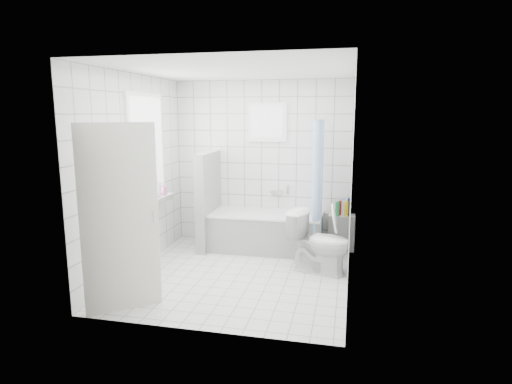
# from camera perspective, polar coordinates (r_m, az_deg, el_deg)

# --- Properties ---
(ground) EXTENTS (3.00, 3.00, 0.00)m
(ground) POSITION_cam_1_polar(r_m,az_deg,el_deg) (5.72, -2.40, -10.97)
(ground) COLOR white
(ground) RESTS_ON ground
(ceiling) EXTENTS (3.00, 3.00, 0.00)m
(ceiling) POSITION_cam_1_polar(r_m,az_deg,el_deg) (5.35, -2.62, 15.94)
(ceiling) COLOR white
(ceiling) RESTS_ON ground
(wall_back) EXTENTS (2.80, 0.02, 2.60)m
(wall_back) POSITION_cam_1_polar(r_m,az_deg,el_deg) (6.83, 0.74, 3.82)
(wall_back) COLOR white
(wall_back) RESTS_ON ground
(wall_front) EXTENTS (2.80, 0.02, 2.60)m
(wall_front) POSITION_cam_1_polar(r_m,az_deg,el_deg) (3.97, -8.09, -1.07)
(wall_front) COLOR white
(wall_front) RESTS_ON ground
(wall_left) EXTENTS (0.02, 3.00, 2.60)m
(wall_left) POSITION_cam_1_polar(r_m,az_deg,el_deg) (5.90, -15.78, 2.38)
(wall_left) COLOR white
(wall_left) RESTS_ON ground
(wall_right) EXTENTS (0.02, 3.00, 2.60)m
(wall_right) POSITION_cam_1_polar(r_m,az_deg,el_deg) (5.20, 12.56, 1.50)
(wall_right) COLOR white
(wall_right) RESTS_ON ground
(window_left) EXTENTS (0.01, 0.90, 1.40)m
(window_left) POSITION_cam_1_polar(r_m,az_deg,el_deg) (6.11, -14.22, 5.55)
(window_left) COLOR white
(window_left) RESTS_ON wall_left
(window_back) EXTENTS (0.50, 0.01, 0.50)m
(window_back) POSITION_cam_1_polar(r_m,az_deg,el_deg) (6.72, 1.52, 9.27)
(window_back) COLOR white
(window_back) RESTS_ON wall_back
(window_sill) EXTENTS (0.18, 1.02, 0.08)m
(window_sill) POSITION_cam_1_polar(r_m,az_deg,el_deg) (6.19, -13.54, -1.28)
(window_sill) COLOR white
(window_sill) RESTS_ON wall_left
(door) EXTENTS (0.64, 0.54, 2.00)m
(door) POSITION_cam_1_polar(r_m,az_deg,el_deg) (4.68, -17.68, -3.48)
(door) COLOR silver
(door) RESTS_ON ground
(bathtub) EXTENTS (1.70, 0.77, 0.58)m
(bathtub) POSITION_cam_1_polar(r_m,az_deg,el_deg) (6.63, 1.38, -5.28)
(bathtub) COLOR white
(bathtub) RESTS_ON ground
(partition_wall) EXTENTS (0.15, 0.85, 1.50)m
(partition_wall) POSITION_cam_1_polar(r_m,az_deg,el_deg) (6.71, -6.37, -1.12)
(partition_wall) COLOR white
(partition_wall) RESTS_ON ground
(tiled_ledge) EXTENTS (0.40, 0.24, 0.55)m
(tiled_ledge) POSITION_cam_1_polar(r_m,az_deg,el_deg) (6.77, 11.31, -5.29)
(tiled_ledge) COLOR white
(tiled_ledge) RESTS_ON ground
(toilet) EXTENTS (0.90, 0.65, 0.82)m
(toilet) POSITION_cam_1_polar(r_m,az_deg,el_deg) (5.75, 8.51, -6.63)
(toilet) COLOR white
(toilet) RESTS_ON ground
(curtain_rod) EXTENTS (0.02, 0.80, 0.02)m
(curtain_rod) POSITION_cam_1_polar(r_m,az_deg,el_deg) (6.26, 8.60, 9.53)
(curtain_rod) COLOR silver
(curtain_rod) RESTS_ON wall_back
(shower_curtain) EXTENTS (0.14, 0.48, 1.78)m
(shower_curtain) POSITION_cam_1_polar(r_m,az_deg,el_deg) (6.21, 8.30, 1.18)
(shower_curtain) COLOR #4780D0
(shower_curtain) RESTS_ON curtain_rod
(tub_faucet) EXTENTS (0.18, 0.06, 0.06)m
(tub_faucet) POSITION_cam_1_polar(r_m,az_deg,el_deg) (6.81, 2.77, -0.04)
(tub_faucet) COLOR silver
(tub_faucet) RESTS_ON wall_back
(sill_bottles) EXTENTS (0.17, 0.62, 0.31)m
(sill_bottles) POSITION_cam_1_polar(r_m,az_deg,el_deg) (6.22, -13.26, 0.26)
(sill_bottles) COLOR #CE67A1
(sill_bottles) RESTS_ON window_sill
(ledge_bottles) EXTENTS (0.21, 0.15, 0.27)m
(ledge_bottles) POSITION_cam_1_polar(r_m,az_deg,el_deg) (6.65, 11.51, -2.08)
(ledge_bottles) COLOR yellow
(ledge_bottles) RESTS_ON tiled_ledge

